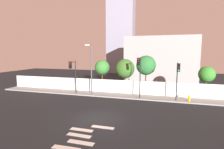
# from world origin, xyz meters

# --- Properties ---
(ground_plane) EXTENTS (80.00, 80.00, 0.00)m
(ground_plane) POSITION_xyz_m (0.00, 0.00, 0.00)
(ground_plane) COLOR black
(sidewalk) EXTENTS (36.00, 2.40, 0.15)m
(sidewalk) POSITION_xyz_m (0.00, 8.20, 0.07)
(sidewalk) COLOR gray
(sidewalk) RESTS_ON ground
(perimeter_wall) EXTENTS (36.00, 0.18, 1.80)m
(perimeter_wall) POSITION_xyz_m (0.00, 9.49, 1.05)
(perimeter_wall) COLOR silver
(perimeter_wall) RESTS_ON sidewalk
(crosswalk_marking) EXTENTS (3.18, 4.73, 0.01)m
(crosswalk_marking) POSITION_xyz_m (0.25, -3.67, 0.00)
(crosswalk_marking) COLOR silver
(crosswalk_marking) RESTS_ON ground
(traffic_light_left) EXTENTS (0.38, 1.10, 5.00)m
(traffic_light_left) POSITION_xyz_m (2.67, 7.10, 3.77)
(traffic_light_left) COLOR black
(traffic_light_left) RESTS_ON sidewalk
(traffic_light_center) EXTENTS (0.34, 1.83, 4.46)m
(traffic_light_center) POSITION_xyz_m (6.98, 6.68, 3.43)
(traffic_light_center) COLOR black
(traffic_light_center) RESTS_ON sidewalk
(traffic_light_right) EXTENTS (0.35, 1.78, 4.47)m
(traffic_light_right) POSITION_xyz_m (-6.01, 6.71, 3.44)
(traffic_light_right) COLOR black
(traffic_light_right) RESTS_ON sidewalk
(street_lamp_curbside) EXTENTS (0.62, 1.77, 6.67)m
(street_lamp_curbside) POSITION_xyz_m (-3.77, 7.52, 4.08)
(street_lamp_curbside) COLOR #4C4C51
(street_lamp_curbside) RESTS_ON sidewalk
(fire_hydrant) EXTENTS (0.44, 0.26, 0.74)m
(fire_hydrant) POSITION_xyz_m (8.42, 7.59, 0.55)
(fire_hydrant) COLOR gold
(fire_hydrant) RESTS_ON sidewalk
(roadside_tree_leftmost) EXTENTS (2.23, 2.23, 4.66)m
(roadside_tree_leftmost) POSITION_xyz_m (-3.37, 10.90, 3.53)
(roadside_tree_leftmost) COLOR brown
(roadside_tree_leftmost) RESTS_ON ground
(roadside_tree_midleft) EXTENTS (2.79, 2.79, 4.84)m
(roadside_tree_midleft) POSITION_xyz_m (0.13, 10.90, 3.44)
(roadside_tree_midleft) COLOR brown
(roadside_tree_midleft) RESTS_ON ground
(roadside_tree_midright) EXTENTS (2.73, 2.73, 5.36)m
(roadside_tree_midright) POSITION_xyz_m (3.13, 10.90, 3.98)
(roadside_tree_midright) COLOR brown
(roadside_tree_midright) RESTS_ON ground
(roadside_tree_rightmost) EXTENTS (2.06, 2.06, 4.01)m
(roadside_tree_rightmost) POSITION_xyz_m (10.85, 10.90, 2.96)
(roadside_tree_rightmost) COLOR brown
(roadside_tree_rightmost) RESTS_ON ground
(low_building_distant) EXTENTS (14.06, 6.00, 8.98)m
(low_building_distant) POSITION_xyz_m (4.89, 23.49, 4.49)
(low_building_distant) COLOR #A0A0A0
(low_building_distant) RESTS_ON ground
(tower_on_skyline) EXTENTS (7.43, 5.00, 32.54)m
(tower_on_skyline) POSITION_xyz_m (-6.25, 35.49, 16.27)
(tower_on_skyline) COLOR #8989A1
(tower_on_skyline) RESTS_ON ground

